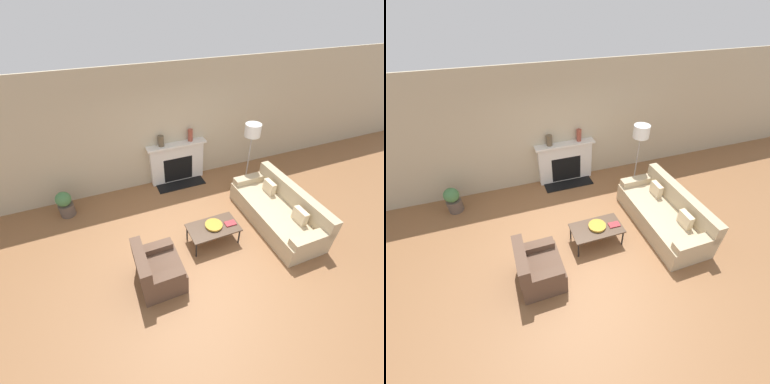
{
  "view_description": "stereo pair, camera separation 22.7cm",
  "coord_description": "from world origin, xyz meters",
  "views": [
    {
      "loc": [
        -1.56,
        -3.04,
        4.02
      ],
      "look_at": [
        0.15,
        1.2,
        0.45
      ],
      "focal_mm": 24.0,
      "sensor_mm": 36.0,
      "label": 1
    },
    {
      "loc": [
        -1.34,
        -3.12,
        4.02
      ],
      "look_at": [
        0.15,
        1.2,
        0.45
      ],
      "focal_mm": 24.0,
      "sensor_mm": 36.0,
      "label": 2
    }
  ],
  "objects": [
    {
      "name": "coffee_table",
      "position": [
        0.15,
        0.08,
        0.36
      ],
      "size": [
        1.0,
        0.57,
        0.39
      ],
      "color": "#4C3828",
      "rests_on": "ground_plane"
    },
    {
      "name": "potted_plant",
      "position": [
        -2.56,
        2.02,
        0.31
      ],
      "size": [
        0.33,
        0.33,
        0.61
      ],
      "color": "brown",
      "rests_on": "ground_plane"
    },
    {
      "name": "ground_plane",
      "position": [
        0.0,
        0.0,
        0.0
      ],
      "size": [
        18.0,
        18.0,
        0.0
      ],
      "primitive_type": "plane",
      "color": "brown"
    },
    {
      "name": "mantel_vase_center_left",
      "position": [
        0.6,
        2.43,
        1.23
      ],
      "size": [
        0.12,
        0.12,
        0.3
      ],
      "color": "brown",
      "rests_on": "fireplace"
    },
    {
      "name": "fireplace",
      "position": [
        0.22,
        2.41,
        0.52
      ],
      "size": [
        1.52,
        0.59,
        1.07
      ],
      "color": "silver",
      "rests_on": "ground_plane"
    },
    {
      "name": "bowl",
      "position": [
        0.17,
        0.1,
        0.42
      ],
      "size": [
        0.34,
        0.34,
        0.05
      ],
      "color": "#BC8E2D",
      "rests_on": "coffee_table"
    },
    {
      "name": "book",
      "position": [
        0.5,
        0.04,
        0.4
      ],
      "size": [
        0.23,
        0.15,
        0.02
      ],
      "rotation": [
        0.0,
        0.0,
        -0.04
      ],
      "color": "#9E2D33",
      "rests_on": "coffee_table"
    },
    {
      "name": "armchair_near",
      "position": [
        -1.13,
        -0.4,
        0.31
      ],
      "size": [
        0.74,
        0.82,
        0.81
      ],
      "rotation": [
        0.0,
        0.0,
        1.57
      ],
      "color": "brown",
      "rests_on": "ground_plane"
    },
    {
      "name": "wall_back",
      "position": [
        0.0,
        2.56,
        1.45
      ],
      "size": [
        18.0,
        0.06,
        2.9
      ],
      "color": "#BCAD8E",
      "rests_on": "ground_plane"
    },
    {
      "name": "couch",
      "position": [
        1.7,
        0.08,
        0.3
      ],
      "size": [
        0.96,
        2.25,
        0.83
      ],
      "rotation": [
        0.0,
        0.0,
        -1.57
      ],
      "color": "tan",
      "rests_on": "ground_plane"
    },
    {
      "name": "floor_lamp",
      "position": [
        1.8,
        1.55,
        1.41
      ],
      "size": [
        0.37,
        0.37,
        1.67
      ],
      "color": "gray",
      "rests_on": "ground_plane"
    },
    {
      "name": "mantel_vase_left",
      "position": [
        -0.16,
        2.43,
        1.2
      ],
      "size": [
        0.15,
        0.15,
        0.26
      ],
      "color": "brown",
      "rests_on": "fireplace"
    }
  ]
}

